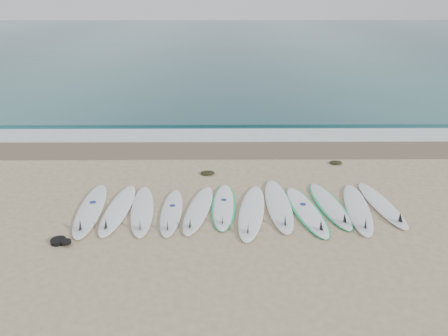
{
  "coord_description": "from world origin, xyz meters",
  "views": [
    {
      "loc": [
        -0.4,
        -9.22,
        4.95
      ],
      "look_at": [
        -0.31,
        1.6,
        0.4
      ],
      "focal_mm": 35.0,
      "sensor_mm": 36.0,
      "label": 1
    }
  ],
  "objects_px": {
    "surfboard_11": "(383,205)",
    "leash_coil": "(60,241)",
    "surfboard_6": "(252,212)",
    "surfboard_0": "(90,210)"
  },
  "relations": [
    {
      "from": "surfboard_6",
      "to": "leash_coil",
      "type": "bearing_deg",
      "value": -155.04
    },
    {
      "from": "surfboard_11",
      "to": "leash_coil",
      "type": "height_order",
      "value": "surfboard_11"
    },
    {
      "from": "surfboard_6",
      "to": "surfboard_0",
      "type": "bearing_deg",
      "value": -173.45
    },
    {
      "from": "surfboard_6",
      "to": "leash_coil",
      "type": "distance_m",
      "value": 4.22
    },
    {
      "from": "surfboard_0",
      "to": "surfboard_6",
      "type": "relative_size",
      "value": 0.98
    },
    {
      "from": "surfboard_11",
      "to": "leash_coil",
      "type": "distance_m",
      "value": 7.39
    },
    {
      "from": "surfboard_6",
      "to": "leash_coil",
      "type": "xyz_separation_m",
      "value": [
        -4.05,
        -1.19,
        -0.01
      ]
    },
    {
      "from": "surfboard_0",
      "to": "leash_coil",
      "type": "distance_m",
      "value": 1.35
    },
    {
      "from": "surfboard_0",
      "to": "surfboard_11",
      "type": "xyz_separation_m",
      "value": [
        6.98,
        0.21,
        -0.01
      ]
    },
    {
      "from": "surfboard_6",
      "to": "leash_coil",
      "type": "height_order",
      "value": "surfboard_6"
    }
  ]
}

